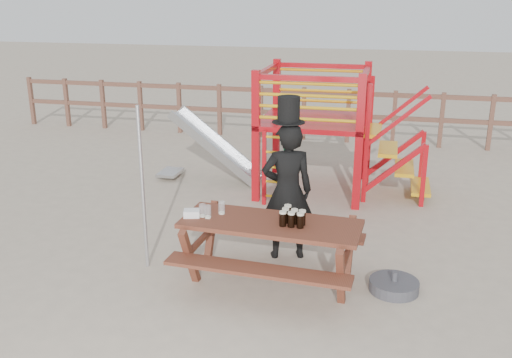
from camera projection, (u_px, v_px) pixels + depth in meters
name	position (u px, v px, depth m)	size (l,w,h in m)	color
ground	(249.00, 286.00, 6.54)	(60.00, 60.00, 0.00)	tan
back_fence	(326.00, 109.00, 12.78)	(15.09, 0.09, 1.20)	brown
playground_fort	(309.00, 128.00, 9.49)	(4.71, 1.84, 2.10)	#AE0B13
picnic_table	(270.00, 245.00, 6.44)	(2.07, 1.48, 0.78)	maroon
man_with_hat	(287.00, 188.00, 7.02)	(0.73, 0.60, 2.06)	black
metal_pole	(143.00, 189.00, 6.71)	(0.04, 0.04, 2.01)	#B2B2B7
parasol_base	(394.00, 286.00, 6.42)	(0.56, 0.56, 0.24)	#3D3D43
paper_bag	(192.00, 213.00, 6.49)	(0.18, 0.14, 0.08)	white
stout_pints	(292.00, 217.00, 6.26)	(0.28, 0.29, 0.17)	black
empty_glasses	(211.00, 210.00, 6.50)	(0.26, 0.24, 0.15)	silver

